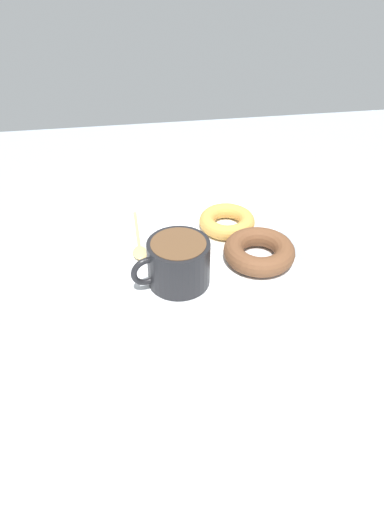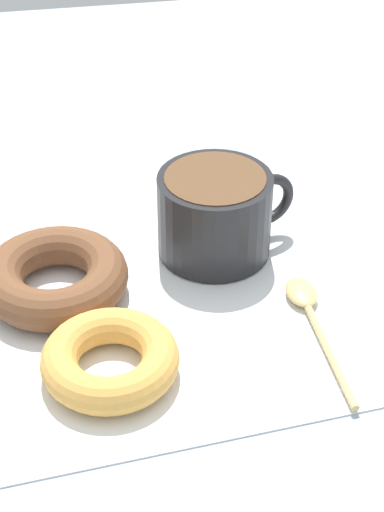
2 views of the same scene
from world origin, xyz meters
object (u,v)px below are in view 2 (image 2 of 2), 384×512
coffee_cup (216,212)px  donut_far (55,277)px  spoon (310,310)px  donut_near_cup (110,359)px

coffee_cup → donut_far: (-3.42, 13.43, -2.07)cm
coffee_cup → spoon: bearing=-150.7°
donut_near_cup → donut_far: size_ratio=0.85×
donut_near_cup → coffee_cup: bearing=-38.0°
coffee_cup → donut_near_cup: (-13.05, 10.20, -2.36)cm
coffee_cup → donut_far: 14.01cm
coffee_cup → donut_near_cup: 16.74cm
coffee_cup → donut_far: coffee_cup is taller
donut_far → spoon: bearing=-107.8°
donut_far → spoon: size_ratio=0.81×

